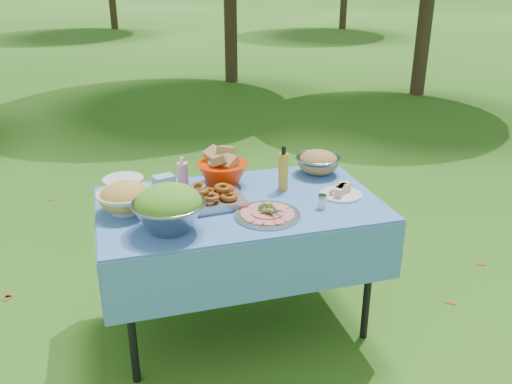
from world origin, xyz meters
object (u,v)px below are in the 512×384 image
plate_stack (124,185)px  bread_bowl (223,168)px  charcuterie_platter (268,209)px  oil_bottle (283,168)px  picnic_table (240,265)px  salad_bowl (169,208)px  pasta_bowl_steel (318,162)px

plate_stack → bread_bowl: bearing=-3.5°
bread_bowl → plate_stack: bearing=176.5°
charcuterie_platter → oil_bottle: 0.37m
picnic_table → salad_bowl: (-0.39, -0.22, 0.49)m
pasta_bowl_steel → oil_bottle: bearing=-146.8°
plate_stack → pasta_bowl_steel: pasta_bowl_steel is taller
bread_bowl → oil_bottle: bearing=-29.9°
salad_bowl → oil_bottle: size_ratio=1.37×
salad_bowl → plate_stack: 0.56m
pasta_bowl_steel → charcuterie_platter: (-0.47, -0.49, -0.03)m
pasta_bowl_steel → oil_bottle: size_ratio=1.05×
charcuterie_platter → salad_bowl: bearing=-178.0°
salad_bowl → charcuterie_platter: (0.49, 0.02, -0.07)m
bread_bowl → pasta_bowl_steel: 0.59m
charcuterie_platter → plate_stack: bearing=142.3°
oil_bottle → charcuterie_platter: bearing=-121.0°
plate_stack → charcuterie_platter: (0.67, -0.51, -0.00)m
pasta_bowl_steel → charcuterie_platter: size_ratio=0.79×
plate_stack → pasta_bowl_steel: 1.13m
picnic_table → pasta_bowl_steel: bearing=27.3°
salad_bowl → pasta_bowl_steel: 1.08m
pasta_bowl_steel → charcuterie_platter: 0.68m
plate_stack → charcuterie_platter: size_ratio=0.66×
bread_bowl → charcuterie_platter: size_ratio=0.87×
bread_bowl → oil_bottle: oil_bottle is taller
charcuterie_platter → oil_bottle: oil_bottle is taller
pasta_bowl_steel → oil_bottle: 0.34m
plate_stack → charcuterie_platter: bearing=-37.7°
salad_bowl → plate_stack: bearing=108.8°
picnic_table → bread_bowl: 0.55m
picnic_table → oil_bottle: bearing=20.5°
plate_stack → pasta_bowl_steel: (1.13, -0.02, 0.03)m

